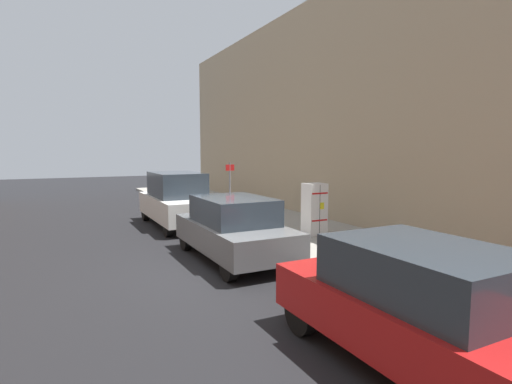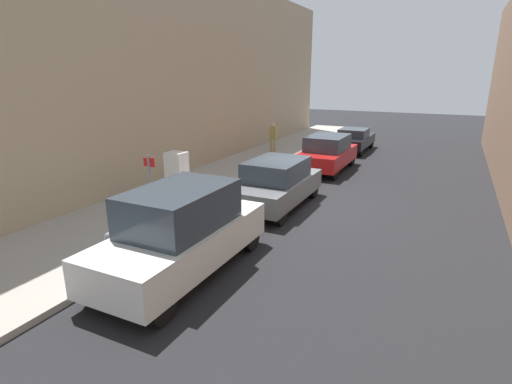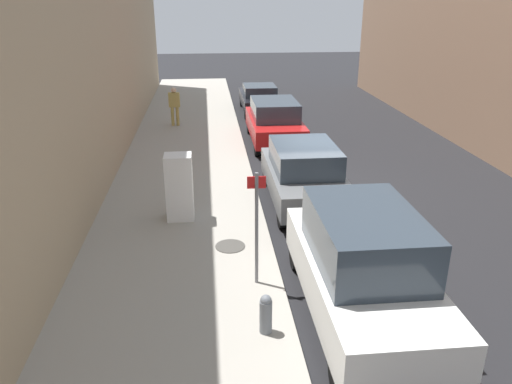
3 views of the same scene
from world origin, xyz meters
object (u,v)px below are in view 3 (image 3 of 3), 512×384
parked_suv_gray (304,173)px  parked_suv_red (275,121)px  pedestrian_walking_far (174,104)px  fire_hydrant (266,313)px  street_sign_post (257,223)px  parked_van_white (363,266)px  discarded_refrigerator (179,187)px  parked_sedan_dark (259,98)px

parked_suv_gray → parked_suv_red: bearing=90.0°
pedestrian_walking_far → fire_hydrant: bearing=30.0°
pedestrian_walking_far → parked_suv_gray: pedestrian_walking_far is taller
pedestrian_walking_far → parked_suv_gray: bearing=45.9°
street_sign_post → parked_van_white: (1.83, -1.11, -0.44)m
fire_hydrant → parked_suv_red: 12.56m
discarded_refrigerator → fire_hydrant: discarded_refrigerator is taller
discarded_refrigerator → pedestrian_walking_far: discarded_refrigerator is taller
pedestrian_walking_far → parked_sedan_dark: (4.13, 3.05, -0.41)m
fire_hydrant → parked_suv_gray: (1.83, 6.12, 0.34)m
street_sign_post → fire_hydrant: size_ratio=3.21×
discarded_refrigerator → parked_van_white: parked_van_white is taller
discarded_refrigerator → parked_suv_red: discarded_refrigerator is taller
pedestrian_walking_far → parked_suv_gray: 9.95m
fire_hydrant → parked_sedan_dark: 18.32m
street_sign_post → parked_sedan_dark: 16.72m
discarded_refrigerator → pedestrian_walking_far: bearing=93.6°
discarded_refrigerator → parked_sedan_dark: 13.70m
parked_suv_gray → pedestrian_walking_far: bearing=114.6°
pedestrian_walking_far → parked_sedan_dark: size_ratio=0.39×
parked_sedan_dark → street_sign_post: bearing=-96.3°
parked_van_white → parked_suv_red: 11.91m
street_sign_post → pedestrian_walking_far: bearing=99.7°
street_sign_post → parked_sedan_dark: bearing=83.7°
parked_van_white → parked_suv_red: bearing=90.0°
fire_hydrant → parked_suv_gray: size_ratio=0.17×
street_sign_post → parked_van_white: size_ratio=0.48×
street_sign_post → parked_suv_red: size_ratio=0.53×
parked_suv_gray → parked_sedan_dark: bearing=90.0°
parked_van_white → parked_suv_red: size_ratio=1.09×
discarded_refrigerator → parked_suv_red: size_ratio=0.39×
parked_suv_gray → parked_suv_red: (-0.00, 6.30, 0.02)m
discarded_refrigerator → parked_sedan_dark: (3.49, 13.25, -0.29)m
parked_suv_gray → parked_sedan_dark: size_ratio=1.02×
fire_hydrant → parked_suv_gray: bearing=73.3°
parked_suv_gray → fire_hydrant: bearing=-106.7°
fire_hydrant → pedestrian_walking_far: (-2.30, 15.17, 0.61)m
parked_sedan_dark → pedestrian_walking_far: bearing=-143.5°
parked_van_white → parked_sedan_dark: bearing=90.0°
fire_hydrant → pedestrian_walking_far: pedestrian_walking_far is taller
street_sign_post → parked_suv_red: (1.83, 10.80, -0.60)m
parked_suv_gray → street_sign_post: bearing=-112.1°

